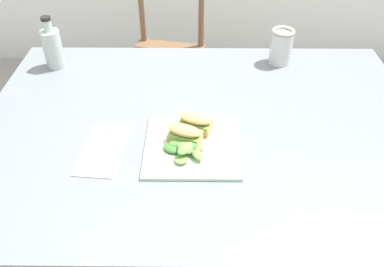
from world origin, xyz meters
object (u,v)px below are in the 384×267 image
dining_table (203,148)px  bottle_cold_brew (53,50)px  chair_wooden_far (166,54)px  sandwich_half_back (195,122)px  plate_lunch (192,146)px  mason_jar_iced_tea (281,48)px  fork_on_napkin (103,145)px  sandwich_half_front (185,134)px

dining_table → bottle_cold_brew: bearing=147.9°
chair_wooden_far → sandwich_half_back: chair_wooden_far is taller
plate_lunch → chair_wooden_far: bearing=98.0°
dining_table → mason_jar_iced_tea: bearing=52.4°
fork_on_napkin → dining_table: bearing=21.2°
dining_table → chair_wooden_far: chair_wooden_far is taller
fork_on_napkin → bottle_cold_brew: bottle_cold_brew is taller
plate_lunch → bottle_cold_brew: bottle_cold_brew is taller
sandwich_half_back → bottle_cold_brew: 0.67m
mason_jar_iced_tea → plate_lunch: bearing=-123.5°
plate_lunch → bottle_cold_brew: 0.71m
sandwich_half_back → bottle_cold_brew: size_ratio=0.56×
plate_lunch → sandwich_half_back: bearing=82.1°
sandwich_half_back → plate_lunch: bearing=-97.9°
sandwich_half_front → mason_jar_iced_tea: (0.36, 0.49, 0.02)m
sandwich_half_front → bottle_cold_brew: (-0.51, 0.46, 0.03)m
sandwich_half_front → fork_on_napkin: sandwich_half_front is taller
dining_table → sandwich_half_front: size_ratio=12.86×
dining_table → plate_lunch: (-0.03, -0.12, 0.11)m
dining_table → chair_wooden_far: bearing=100.9°
chair_wooden_far → mason_jar_iced_tea: bearing=-51.1°
bottle_cold_brew → fork_on_napkin: bearing=-60.3°
chair_wooden_far → plate_lunch: size_ratio=3.19×
chair_wooden_far → mason_jar_iced_tea: size_ratio=6.40×
sandwich_half_front → sandwich_half_back: (0.03, 0.06, 0.00)m
dining_table → mason_jar_iced_tea: (0.30, 0.39, 0.17)m
plate_lunch → sandwich_half_front: sandwich_half_front is taller
dining_table → bottle_cold_brew: (-0.56, 0.35, 0.17)m
chair_wooden_far → bottle_cold_brew: bottle_cold_brew is taller
chair_wooden_far → sandwich_half_back: size_ratio=7.88×
plate_lunch → dining_table: bearing=73.6°
bottle_cold_brew → mason_jar_iced_tea: 0.86m
fork_on_napkin → bottle_cold_brew: 0.54m
sandwich_half_back → dining_table: bearing=62.3°
chair_wooden_far → fork_on_napkin: size_ratio=4.69×
chair_wooden_far → sandwich_half_front: (0.14, -1.11, 0.33)m
sandwich_half_back → sandwich_half_front: bearing=-118.1°
sandwich_half_front → bottle_cold_brew: 0.68m
fork_on_napkin → chair_wooden_far: bearing=84.8°
bottle_cold_brew → mason_jar_iced_tea: bottle_cold_brew is taller
mason_jar_iced_tea → chair_wooden_far: bearing=128.9°
fork_on_napkin → mason_jar_iced_tea: mason_jar_iced_tea is taller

